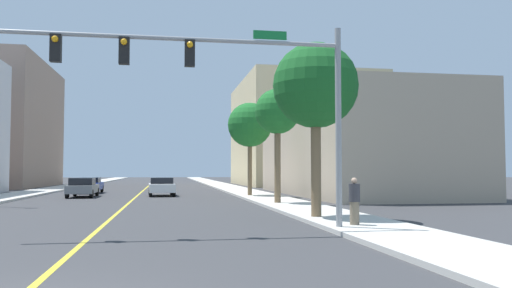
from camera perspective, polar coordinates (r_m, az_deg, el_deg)
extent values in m
plane|color=#38383A|center=(49.78, -12.49, -5.14)|extent=(192.00, 192.00, 0.00)
cube|color=beige|center=(50.98, -22.67, -4.84)|extent=(3.17, 168.00, 0.15)
cube|color=beige|center=(50.18, -2.14, -5.10)|extent=(3.17, 168.00, 0.15)
cube|color=yellow|center=(49.78, -12.49, -5.13)|extent=(0.16, 144.00, 0.01)
cube|color=tan|center=(43.15, 10.63, -0.34)|extent=(10.48, 24.36, 7.79)
cube|color=beige|center=(70.66, 5.01, 1.16)|extent=(16.49, 22.91, 13.98)
cylinder|color=gray|center=(17.12, 9.13, 1.92)|extent=(0.20, 0.20, 6.55)
cylinder|color=gray|center=(16.65, -10.37, 11.48)|extent=(11.48, 0.14, 0.14)
cube|color=black|center=(16.56, -7.36, 9.94)|extent=(0.32, 0.24, 0.84)
sphere|color=orange|center=(16.48, -7.34, 10.89)|extent=(0.20, 0.20, 0.20)
cube|color=black|center=(16.60, -14.41, 9.98)|extent=(0.32, 0.24, 0.84)
sphere|color=orange|center=(16.52, -14.44, 10.93)|extent=(0.20, 0.20, 0.20)
cube|color=black|center=(16.88, -21.33, 9.87)|extent=(0.32, 0.24, 0.84)
sphere|color=orange|center=(16.80, -21.41, 10.81)|extent=(0.20, 0.20, 0.20)
cube|color=#147233|center=(17.03, 1.56, 11.98)|extent=(1.10, 0.04, 0.28)
cylinder|color=brown|center=(20.68, 6.66, -0.72)|extent=(0.41, 0.41, 5.26)
sphere|color=#195B23|center=(20.94, 6.62, 6.49)|extent=(3.45, 3.45, 3.45)
cone|color=#195B23|center=(21.15, 9.38, 5.86)|extent=(0.53, 1.48, 1.66)
cone|color=#195B23|center=(21.93, 6.38, 5.53)|extent=(1.55, 0.70, 1.55)
cone|color=#195B23|center=(20.47, 4.02, 6.13)|extent=(0.66, 1.59, 1.72)
cone|color=#195B23|center=(19.90, 7.14, 6.40)|extent=(1.91, 0.66, 1.58)
cylinder|color=brown|center=(29.32, 2.40, -1.42)|extent=(0.36, 0.36, 5.21)
sphere|color=#1E6B28|center=(29.50, 2.39, 3.64)|extent=(2.60, 2.60, 2.60)
cone|color=#1E6B28|center=(29.57, 3.89, 3.24)|extent=(0.54, 1.18, 1.34)
cone|color=#1E6B28|center=(30.24, 2.64, 3.10)|extent=(1.05, 0.70, 1.30)
cone|color=#1E6B28|center=(30.05, 1.37, 3.13)|extent=(1.31, 1.00, 1.50)
cone|color=#1E6B28|center=(29.28, 0.92, 3.29)|extent=(0.50, 1.31, 1.27)
cone|color=#1E6B28|center=(28.76, 1.86, 3.41)|extent=(1.21, 0.97, 1.18)
cone|color=#1E6B28|center=(28.92, 3.44, 3.38)|extent=(1.09, 0.83, 1.42)
cylinder|color=brown|center=(37.97, -0.69, -1.77)|extent=(0.32, 0.32, 5.20)
sphere|color=#1E6B28|center=(38.11, -0.69, 2.15)|extent=(3.29, 3.29, 3.29)
cone|color=#1E6B28|center=(38.19, 0.79, 1.83)|extent=(0.52, 1.34, 1.51)
cone|color=#1E6B28|center=(39.07, -0.78, 1.73)|extent=(1.32, 0.54, 1.51)
cone|color=#1E6B28|center=(38.13, -2.17, 1.84)|extent=(0.67, 1.59, 1.84)
cone|color=#1E6B28|center=(37.17, -0.16, 1.96)|extent=(1.64, 0.74, 1.35)
cube|color=white|center=(40.48, -10.43, -4.79)|extent=(2.10, 4.34, 0.62)
cube|color=black|center=(40.53, -10.42, -4.02)|extent=(1.77, 2.01, 0.47)
cylinder|color=black|center=(42.05, -11.68, -5.13)|extent=(0.25, 0.65, 0.64)
cylinder|color=black|center=(42.11, -9.34, -5.15)|extent=(0.25, 0.65, 0.64)
cylinder|color=black|center=(38.89, -11.62, -5.32)|extent=(0.25, 0.65, 0.64)
cylinder|color=black|center=(38.96, -9.08, -5.33)|extent=(0.25, 0.65, 0.64)
cube|color=slate|center=(40.13, -18.65, -4.73)|extent=(1.92, 4.63, 0.58)
cube|color=black|center=(39.79, -18.70, -3.95)|extent=(1.66, 2.29, 0.53)
cylinder|color=black|center=(41.98, -19.45, -5.03)|extent=(0.23, 0.64, 0.64)
cylinder|color=black|center=(41.77, -17.22, -5.08)|extent=(0.23, 0.64, 0.64)
cylinder|color=black|center=(38.53, -20.22, -5.22)|extent=(0.23, 0.64, 0.64)
cylinder|color=black|center=(38.30, -17.79, -5.27)|extent=(0.23, 0.64, 0.64)
cube|color=#1E389E|center=(46.46, -17.90, -4.45)|extent=(1.81, 4.21, 0.62)
cube|color=black|center=(46.15, -17.94, -3.81)|extent=(1.58, 2.10, 0.44)
cylinder|color=black|center=(48.11, -18.60, -4.75)|extent=(0.22, 0.64, 0.64)
cylinder|color=black|center=(47.91, -16.72, -4.79)|extent=(0.22, 0.64, 0.64)
cylinder|color=black|center=(45.05, -19.17, -4.88)|extent=(0.22, 0.64, 0.64)
cylinder|color=black|center=(44.84, -17.17, -4.92)|extent=(0.22, 0.64, 0.64)
cylinder|color=#726651|center=(17.83, 10.88, -7.55)|extent=(0.32, 0.32, 0.77)
cylinder|color=#333338|center=(17.79, 10.86, -5.33)|extent=(0.38, 0.38, 0.61)
sphere|color=tan|center=(17.77, 10.84, -4.02)|extent=(0.21, 0.21, 0.21)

